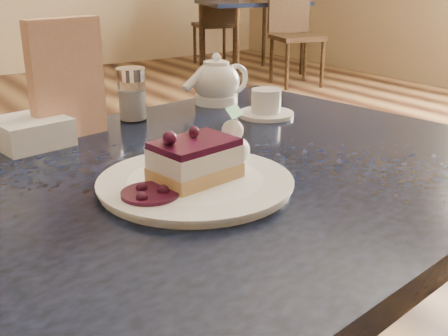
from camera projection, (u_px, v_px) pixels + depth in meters
main_table at (176, 225)px, 0.85m from camera, size 1.24×0.92×0.72m
dessert_plate at (195, 183)px, 0.79m from camera, size 0.27×0.27×0.01m
cheesecake_slice at (195, 160)px, 0.77m from camera, size 0.13×0.10×0.06m
whipped_cream at (233, 150)px, 0.83m from camera, size 0.05×0.05×0.05m
berry_sauce at (150, 194)px, 0.73m from camera, size 0.08×0.08×0.01m
tea_set at (226, 87)px, 1.23m from camera, size 0.18×0.26×0.10m
menu_card at (67, 79)px, 0.99m from camera, size 0.14×0.05×0.21m
sugar_shaker at (132, 94)px, 1.11m from camera, size 0.06×0.06×0.11m
napkin_stack at (30, 132)px, 0.96m from camera, size 0.13×0.13×0.05m
bg_table_far_right at (251, 67)px, 5.45m from camera, size 1.09×1.68×1.11m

